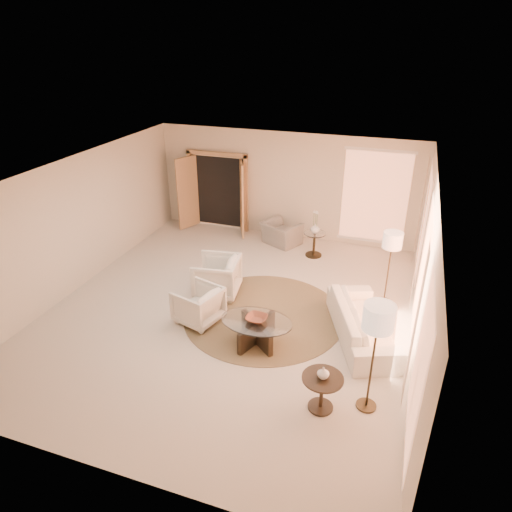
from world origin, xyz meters
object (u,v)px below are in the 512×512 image
(coffee_table, at_px, (257,329))
(floor_lamp_near, at_px, (392,243))
(armchair_right, at_px, (198,303))
(floor_lamp_far, at_px, (378,322))
(side_vase, at_px, (315,228))
(end_vase, at_px, (323,373))
(accent_chair, at_px, (281,230))
(end_table, at_px, (322,387))
(armchair_left, at_px, (217,275))
(bowl, at_px, (257,319))
(sofa, at_px, (363,322))
(side_table, at_px, (314,242))

(coffee_table, bearing_deg, floor_lamp_near, 46.40)
(armchair_right, bearing_deg, floor_lamp_far, 85.84)
(floor_lamp_near, bearing_deg, side_vase, 138.37)
(armchair_right, relative_size, end_vase, 4.30)
(accent_chair, relative_size, end_table, 1.48)
(armchair_right, relative_size, coffee_table, 0.51)
(floor_lamp_near, distance_m, floor_lamp_far, 3.12)
(floor_lamp_far, bearing_deg, end_table, -159.12)
(floor_lamp_far, bearing_deg, armchair_right, 159.68)
(armchair_left, relative_size, side_vase, 3.81)
(accent_chair, bearing_deg, side_vase, -177.51)
(floor_lamp_near, bearing_deg, bowl, -133.60)
(sofa, bearing_deg, end_vase, 148.10)
(coffee_table, distance_m, floor_lamp_far, 2.58)
(end_vase, bearing_deg, end_table, 180.00)
(armchair_left, relative_size, floor_lamp_near, 0.58)
(armchair_right, relative_size, bowl, 2.14)
(armchair_right, height_order, end_table, armchair_right)
(accent_chair, bearing_deg, armchair_right, 108.28)
(end_table, height_order, side_table, side_table)
(bowl, bearing_deg, side_vase, 86.89)
(sofa, relative_size, floor_lamp_near, 1.42)
(sofa, xyz_separation_m, floor_lamp_near, (0.30, 1.39, 1.01))
(end_vase, xyz_separation_m, side_vase, (-1.21, 5.01, 0.07))
(floor_lamp_far, bearing_deg, sofa, 99.74)
(armchair_right, relative_size, side_vase, 3.31)
(side_table, distance_m, side_vase, 0.36)
(floor_lamp_far, relative_size, bowl, 4.82)
(end_vase, bearing_deg, armchair_right, 151.16)
(armchair_right, distance_m, floor_lamp_near, 3.95)
(sofa, xyz_separation_m, floor_lamp_far, (0.30, -1.72, 1.20))
(floor_lamp_near, distance_m, end_vase, 3.49)
(sofa, height_order, coffee_table, sofa)
(bowl, relative_size, side_vase, 1.55)
(sofa, distance_m, floor_lamp_near, 1.74)
(armchair_left, bearing_deg, bowl, 36.35)
(armchair_left, distance_m, bowl, 1.91)
(armchair_left, height_order, floor_lamp_near, floor_lamp_near)
(bowl, bearing_deg, floor_lamp_near, 46.40)
(armchair_left, bearing_deg, armchair_right, -4.92)
(accent_chair, xyz_separation_m, floor_lamp_near, (2.82, -2.07, 0.94))
(armchair_right, xyz_separation_m, end_vase, (2.70, -1.49, 0.27))
(sofa, relative_size, floor_lamp_far, 1.24)
(armchair_left, height_order, coffee_table, armchair_left)
(side_table, bearing_deg, end_table, -76.42)
(floor_lamp_far, xyz_separation_m, side_vase, (-1.86, 4.77, -0.79))
(floor_lamp_far, height_order, end_vase, floor_lamp_far)
(sofa, relative_size, bowl, 5.99)
(coffee_table, relative_size, floor_lamp_near, 1.00)
(side_table, height_order, bowl, side_table)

